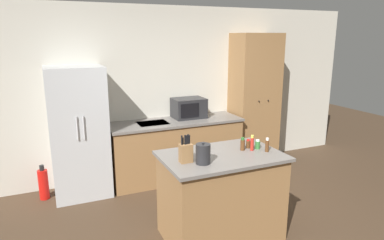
% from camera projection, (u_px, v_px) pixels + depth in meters
% --- Properties ---
extents(wall_back, '(7.20, 0.06, 2.60)m').
position_uv_depth(wall_back, '(154.00, 93.00, 5.28)').
color(wall_back, beige).
rests_on(wall_back, ground_plane).
extents(refrigerator, '(0.74, 0.66, 1.77)m').
position_uv_depth(refrigerator, '(79.00, 132.00, 4.61)').
color(refrigerator, '#B7BABC').
rests_on(refrigerator, ground_plane).
extents(back_counter, '(2.03, 0.66, 0.91)m').
position_uv_depth(back_counter, '(176.00, 149.00, 5.27)').
color(back_counter, olive).
rests_on(back_counter, ground_plane).
extents(pantry_cabinet, '(0.74, 0.54, 2.20)m').
position_uv_depth(pantry_cabinet, '(254.00, 101.00, 5.72)').
color(pantry_cabinet, olive).
rests_on(pantry_cabinet, ground_plane).
extents(kitchen_island, '(1.27, 0.82, 0.94)m').
position_uv_depth(kitchen_island, '(221.00, 196.00, 3.69)').
color(kitchen_island, olive).
rests_on(kitchen_island, ground_plane).
extents(microwave, '(0.49, 0.37, 0.31)m').
position_uv_depth(microwave, '(189.00, 108.00, 5.32)').
color(microwave, '#232326').
rests_on(microwave, back_counter).
extents(knife_block, '(0.12, 0.09, 0.28)m').
position_uv_depth(knife_block, '(186.00, 152.00, 3.34)').
color(knife_block, olive).
rests_on(knife_block, kitchen_island).
extents(spice_bottle_tall_dark, '(0.05, 0.05, 0.14)m').
position_uv_depth(spice_bottle_tall_dark, '(243.00, 144.00, 3.70)').
color(spice_bottle_tall_dark, '#563319').
rests_on(spice_bottle_tall_dark, kitchen_island).
extents(spice_bottle_short_red, '(0.04, 0.04, 0.17)m').
position_uv_depth(spice_bottle_short_red, '(252.00, 143.00, 3.69)').
color(spice_bottle_short_red, '#B2281E').
rests_on(spice_bottle_short_red, kitchen_island).
extents(spice_bottle_amber_oil, '(0.05, 0.05, 0.10)m').
position_uv_depth(spice_bottle_amber_oil, '(248.00, 144.00, 3.78)').
color(spice_bottle_amber_oil, '#563319').
rests_on(spice_bottle_amber_oil, kitchen_island).
extents(spice_bottle_green_herb, '(0.05, 0.05, 0.10)m').
position_uv_depth(spice_bottle_green_herb, '(258.00, 144.00, 3.75)').
color(spice_bottle_green_herb, '#337033').
rests_on(spice_bottle_green_herb, kitchen_island).
extents(spice_bottle_pale_salt, '(0.04, 0.04, 0.15)m').
position_uv_depth(spice_bottle_pale_salt, '(267.00, 145.00, 3.65)').
color(spice_bottle_pale_salt, '#563319').
rests_on(spice_bottle_pale_salt, kitchen_island).
extents(kettle, '(0.14, 0.14, 0.22)m').
position_uv_depth(kettle, '(203.00, 154.00, 3.30)').
color(kettle, '#232326').
rests_on(kettle, kitchen_island).
extents(fire_extinguisher, '(0.13, 0.13, 0.48)m').
position_uv_depth(fire_extinguisher, '(43.00, 184.00, 4.61)').
color(fire_extinguisher, red).
rests_on(fire_extinguisher, ground_plane).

